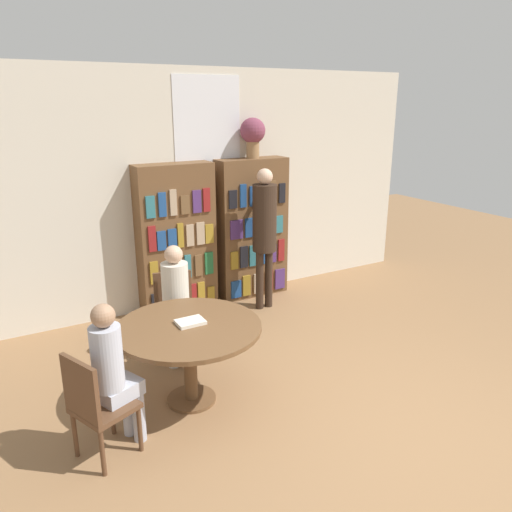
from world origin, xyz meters
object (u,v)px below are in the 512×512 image
flower_vase (253,134)px  reading_table (189,337)px  bookshelf_right (252,229)px  seated_reader_left (176,297)px  bookshelf_left (176,240)px  librarian_standing (264,225)px  seated_reader_right (114,370)px  chair_near_camera (95,403)px  chair_left_side (175,310)px

flower_vase → reading_table: size_ratio=0.40×
bookshelf_right → seated_reader_left: 2.02m
bookshelf_left → bookshelf_right: same height
bookshelf_left → seated_reader_left: bookshelf_left is taller
reading_table → flower_vase: bearing=48.4°
flower_vase → seated_reader_left: (-1.60, -1.24, -1.49)m
flower_vase → librarian_standing: flower_vase is taller
seated_reader_right → librarian_standing: librarian_standing is taller
reading_table → librarian_standing: bearing=42.2°
librarian_standing → chair_near_camera: bearing=-143.8°
librarian_standing → reading_table: bearing=-137.8°
chair_left_side → librarian_standing: 1.67m
flower_vase → chair_left_side: 2.55m
bookshelf_left → reading_table: bearing=-108.8°
chair_near_camera → librarian_standing: (2.57, 1.88, 0.63)m
bookshelf_right → librarian_standing: bookshelf_right is taller
bookshelf_left → seated_reader_right: (-1.41, -2.31, -0.26)m
chair_near_camera → chair_left_side: same height
reading_table → chair_near_camera: 0.98m
reading_table → seated_reader_left: bearing=76.4°
reading_table → librarian_standing: 2.30m
flower_vase → seated_reader_right: size_ratio=0.42×
seated_reader_right → librarian_standing: 3.03m
seated_reader_left → librarian_standing: bearing=-140.0°
chair_near_camera → reading_table: bearing=90.0°
chair_near_camera → librarian_standing: 3.24m
chair_near_camera → seated_reader_left: (1.09, 1.15, 0.22)m
bookshelf_right → seated_reader_left: bookshelf_right is taller
reading_table → seated_reader_right: bearing=-157.6°
seated_reader_right → librarian_standing: size_ratio=0.67×
seated_reader_right → reading_table: bearing=90.0°
reading_table → chair_left_side: size_ratio=1.45×
chair_left_side → seated_reader_left: size_ratio=0.71×
seated_reader_left → flower_vase: bearing=-128.7°
bookshelf_right → flower_vase: size_ratio=3.67×
bookshelf_left → bookshelf_right: (1.09, 0.00, -0.00)m
chair_near_camera → seated_reader_left: 1.59m
bookshelf_right → chair_left_side: size_ratio=2.15×
flower_vase → librarian_standing: 1.20m
flower_vase → chair_near_camera: size_ratio=0.59×
seated_reader_right → seated_reader_left: bearing=117.1°
flower_vase → chair_left_side: bearing=-145.6°
bookshelf_left → chair_near_camera: bearing=-123.6°
flower_vase → chair_near_camera: 3.98m
reading_table → seated_reader_right: 0.79m
reading_table → chair_left_side: (0.23, 0.95, -0.15)m
flower_vase → seated_reader_left: 2.52m
seated_reader_left → seated_reader_right: (-0.91, -1.07, -0.02)m
chair_near_camera → librarian_standing: bearing=103.8°
reading_table → seated_reader_left: 0.80m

